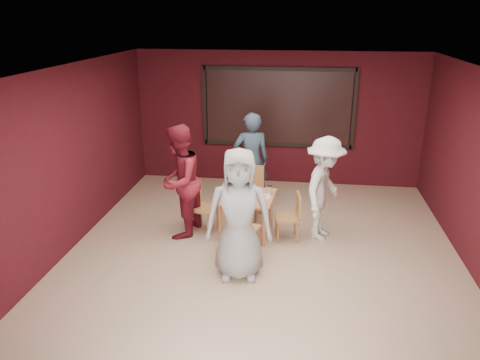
# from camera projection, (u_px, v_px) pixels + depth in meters

# --- Properties ---
(floor) EXTENTS (7.00, 7.00, 0.00)m
(floor) POSITION_uv_depth(u_px,v_px,m) (261.00, 259.00, 7.08)
(floor) COLOR tan
(floor) RESTS_ON ground
(window_blinds) EXTENTS (3.00, 0.02, 1.50)m
(window_blinds) POSITION_uv_depth(u_px,v_px,m) (278.00, 108.00, 9.73)
(window_blinds) COLOR black
(dining_table) EXTENTS (0.95, 0.95, 0.85)m
(dining_table) POSITION_uv_depth(u_px,v_px,m) (247.00, 200.00, 7.66)
(dining_table) COLOR #C1794F
(dining_table) RESTS_ON floor
(chair_front) EXTENTS (0.56, 0.56, 0.93)m
(chair_front) POSITION_uv_depth(u_px,v_px,m) (240.00, 227.00, 6.91)
(chair_front) COLOR #B58C46
(chair_front) RESTS_ON floor
(chair_back) EXTENTS (0.51, 0.51, 0.93)m
(chair_back) POSITION_uv_depth(u_px,v_px,m) (250.00, 188.00, 8.43)
(chair_back) COLOR #B58C46
(chair_back) RESTS_ON floor
(chair_left) EXTENTS (0.50, 0.50, 0.82)m
(chair_left) POSITION_uv_depth(u_px,v_px,m) (200.00, 205.00, 7.88)
(chair_left) COLOR #B58C46
(chair_left) RESTS_ON floor
(chair_right) EXTENTS (0.44, 0.44, 0.79)m
(chair_right) POSITION_uv_depth(u_px,v_px,m) (291.00, 214.00, 7.56)
(chair_right) COLOR #B58C46
(chair_right) RESTS_ON floor
(diner_front) EXTENTS (0.97, 0.69, 1.87)m
(diner_front) POSITION_uv_depth(u_px,v_px,m) (239.00, 215.00, 6.35)
(diner_front) COLOR #9D9D9D
(diner_front) RESTS_ON floor
(diner_back) EXTENTS (0.75, 0.58, 1.83)m
(diner_back) POSITION_uv_depth(u_px,v_px,m) (251.00, 161.00, 8.71)
(diner_back) COLOR #314458
(diner_back) RESTS_ON floor
(diner_left) EXTENTS (0.84, 1.00, 1.87)m
(diner_left) POSITION_uv_depth(u_px,v_px,m) (179.00, 182.00, 7.58)
(diner_left) COLOR maroon
(diner_left) RESTS_ON floor
(diner_right) EXTENTS (0.96, 1.25, 1.71)m
(diner_right) POSITION_uv_depth(u_px,v_px,m) (324.00, 189.00, 7.50)
(diner_right) COLOR silver
(diner_right) RESTS_ON floor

